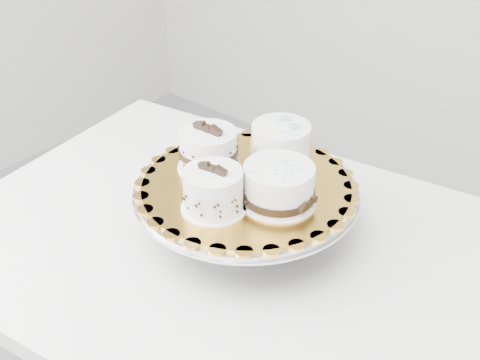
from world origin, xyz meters
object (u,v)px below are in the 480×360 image
Objects in this scene: cake_banded at (208,152)px; cake_swirl at (213,191)px; table at (249,279)px; cake_dots at (281,145)px; cake_stand at (246,202)px; cake_board at (246,185)px; cake_ribbon at (279,186)px.

cake_swirl is at bearing -46.60° from cake_banded.
cake_dots is at bearing 92.47° from table.
cake_stand is 3.47× the size of cake_banded.
cake_swirl is at bearing -86.46° from cake_stand.
cake_banded is 0.89× the size of cake_dots.
cake_board is at bearing -105.98° from cake_dots.
cake_board is at bearing -0.32° from cake_banded.
cake_board is at bearing 133.46° from table.
cake_ribbon is (0.07, 0.09, -0.00)m from cake_swirl.
cake_ribbon is (0.17, -0.00, -0.00)m from cake_banded.
table is 9.01× the size of cake_ribbon.
cake_banded reaches higher than cake_ribbon.
table is 0.20m from cake_board.
table is 11.24× the size of cake_swirl.
cake_banded is (-0.11, 0.02, 0.24)m from table.
table is 9.53× the size of cake_dots.
table is 0.16m from cake_stand.
cake_swirl is at bearing -102.96° from cake_dots.
table is at bearing -11.30° from cake_banded.
cake_stand is 0.04m from cake_board.
cake_swirl reaches higher than cake_dots.
table is at bearing -167.58° from cake_ribbon.
cake_banded is (-0.09, 0.09, 0.00)m from cake_swirl.
cake_board reaches higher than table.
cake_swirl reaches higher than cake_ribbon.
cake_stand reaches higher than table.
cake_ribbon is at bearing -3.98° from cake_banded.
cake_dots is (0.09, 0.10, 0.01)m from cake_banded.
cake_ribbon is (0.07, -0.10, -0.01)m from cake_dots.
cake_banded reaches higher than table.
cake_swirl is 0.11m from cake_ribbon.
cake_dots is (-0.02, 0.12, 0.24)m from table.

